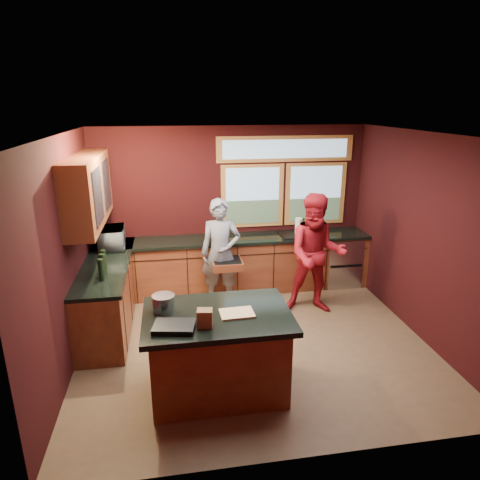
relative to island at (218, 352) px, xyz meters
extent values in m
plane|color=brown|center=(0.58, 0.92, -0.48)|extent=(4.50, 4.50, 0.00)
cube|color=black|center=(0.58, 2.92, 0.87)|extent=(4.50, 0.02, 2.70)
cube|color=black|center=(0.58, -1.08, 0.87)|extent=(4.50, 0.02, 2.70)
cube|color=black|center=(-1.67, 0.92, 0.87)|extent=(0.02, 4.00, 2.70)
cube|color=black|center=(2.83, 0.92, 0.87)|extent=(0.02, 4.00, 2.70)
cube|color=silver|center=(0.58, 0.92, 2.22)|extent=(4.50, 4.00, 0.02)
cube|color=#7993A7|center=(0.93, 2.90, 1.07)|extent=(1.06, 0.02, 1.06)
cube|color=#7993A7|center=(2.03, 2.90, 1.07)|extent=(1.06, 0.02, 1.06)
cube|color=#AD7032|center=(1.48, 2.90, 1.84)|extent=(2.30, 0.02, 0.42)
cube|color=#572114|center=(-1.49, 1.77, 1.47)|extent=(0.36, 1.80, 0.90)
cube|color=#572114|center=(0.58, 2.62, -0.04)|extent=(4.50, 0.60, 0.88)
cube|color=black|center=(0.58, 2.61, 0.43)|extent=(4.50, 0.64, 0.05)
cube|color=#B7B7BC|center=(2.43, 2.60, -0.05)|extent=(0.60, 0.58, 0.85)
cube|color=black|center=(1.68, 2.58, 0.43)|extent=(0.66, 0.46, 0.05)
cube|color=#572114|center=(-1.37, 1.77, -0.04)|extent=(0.60, 2.30, 0.88)
cube|color=black|center=(-1.36, 1.77, 0.43)|extent=(0.64, 2.30, 0.05)
cube|color=#572114|center=(0.00, 0.00, -0.04)|extent=(1.40, 0.90, 0.88)
cube|color=black|center=(0.00, 0.00, 0.44)|extent=(1.55, 1.05, 0.06)
imported|color=slate|center=(0.29, 2.14, 0.36)|extent=(0.66, 0.47, 1.69)
imported|color=maroon|center=(1.66, 1.66, 0.43)|extent=(1.02, 0.87, 1.82)
imported|color=#999999|center=(-1.34, 2.42, 0.61)|extent=(0.42, 0.59, 0.31)
imported|color=#999999|center=(1.79, 2.67, 0.62)|extent=(0.30, 0.26, 0.33)
cylinder|color=white|center=(1.67, 2.62, 0.59)|extent=(0.12, 0.12, 0.28)
cube|color=tan|center=(0.20, -0.05, 0.48)|extent=(0.36, 0.26, 0.02)
cylinder|color=#AEADB2|center=(-0.55, 0.15, 0.56)|extent=(0.24, 0.24, 0.18)
cube|color=brown|center=(-0.15, -0.25, 0.56)|extent=(0.17, 0.14, 0.18)
cube|color=black|center=(-0.45, -0.25, 0.49)|extent=(0.44, 0.35, 0.05)
camera|label=1|loc=(-0.42, -4.00, 2.58)|focal=32.00mm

